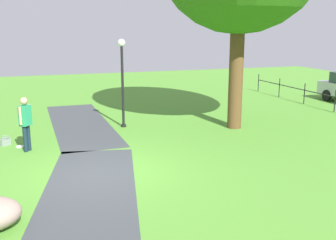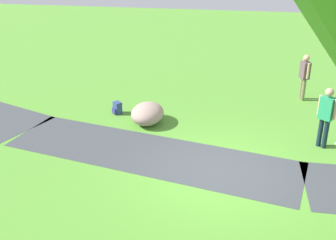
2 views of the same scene
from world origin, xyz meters
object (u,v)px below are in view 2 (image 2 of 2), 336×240
woman_with_handbag (326,114)px  backpack_by_boulder (117,108)px  lawn_boulder (147,113)px  man_near_boulder (304,74)px

woman_with_handbag → backpack_by_boulder: (6.22, -1.28, -0.81)m
lawn_boulder → backpack_by_boulder: size_ratio=3.37×
backpack_by_boulder → lawn_boulder: bearing=154.5°
man_near_boulder → backpack_by_boulder: size_ratio=4.07×
lawn_boulder → backpack_by_boulder: lawn_boulder is taller
lawn_boulder → woman_with_handbag: woman_with_handbag is taller
man_near_boulder → backpack_by_boulder: man_near_boulder is taller
lawn_boulder → woman_with_handbag: (-5.09, 0.74, 0.69)m
woman_with_handbag → man_near_boulder: bearing=-87.8°
lawn_boulder → man_near_boulder: man_near_boulder is taller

